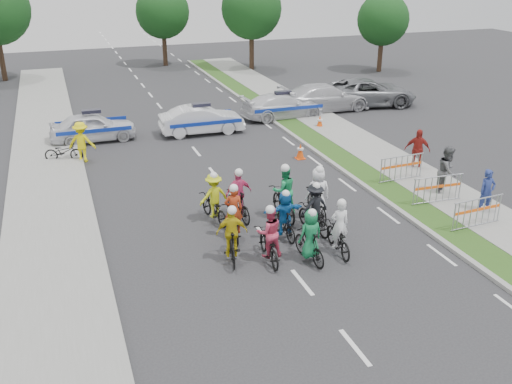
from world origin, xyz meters
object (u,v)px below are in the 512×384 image
object	(u,v)px
spectator_2	(417,150)
cone_0	(300,151)
rider_2	(269,240)
rider_5	(284,217)
rider_8	(284,198)
spectator_1	(447,171)
rider_1	(310,241)
police_car_1	(202,120)
rider_10	(214,202)
spectator_0	(487,192)
tree_4	(162,12)
rider_0	(338,235)
police_car_0	(93,127)
rider_4	(314,212)
rider_9	(238,200)
parked_bike	(64,152)
rider_6	(233,220)
rider_7	(317,199)
tree_2	(383,20)
police_car_2	(283,106)
rider_3	(232,239)
barrier_1	(437,191)
marshal_hiviz	(82,142)
tree_1	(252,9)
civilian_sedan	(325,98)
cone_1	(320,122)
barrier_0	(477,214)
civilian_suv	(367,92)

from	to	relation	value
spectator_2	cone_0	xyz separation A→B (m)	(-3.98, 2.95, -0.55)
rider_2	rider_5	distance (m)	1.58
rider_8	spectator_1	distance (m)	6.50
cone_0	rider_5	bearing A→B (deg)	-117.61
rider_1	spectator_1	size ratio (longest dim) A/B	0.91
police_car_1	rider_10	bearing A→B (deg)	169.78
rider_1	rider_10	distance (m)	4.06
rider_5	spectator_0	world-z (taller)	rider_5
spectator_1	tree_4	xyz separation A→B (m)	(-4.58, 30.12, 3.23)
rider_0	police_car_0	xyz separation A→B (m)	(-5.99, 14.02, 0.09)
rider_4	rider_9	world-z (taller)	rider_9
parked_bike	rider_9	bearing A→B (deg)	-131.96
rider_1	rider_6	world-z (taller)	rider_6
rider_4	rider_7	bearing A→B (deg)	-130.85
tree_2	police_car_1	bearing A→B (deg)	-146.40
rider_5	rider_1	bearing A→B (deg)	90.49
cone_0	rider_4	bearing A→B (deg)	-110.28
police_car_0	parked_bike	distance (m)	2.99
police_car_2	parked_bike	bearing A→B (deg)	102.91
spectator_0	rider_10	bearing A→B (deg)	168.44
rider_3	rider_9	bearing A→B (deg)	-100.36
spectator_2	barrier_1	distance (m)	3.63
rider_0	spectator_1	size ratio (longest dim) A/B	0.95
rider_7	parked_bike	distance (m)	12.04
rider_5	rider_7	distance (m)	1.80
rider_2	marshal_hiviz	world-z (taller)	rider_2
rider_8	tree_1	world-z (taller)	tree_1
rider_1	rider_3	distance (m)	2.29
cone_0	police_car_2	bearing A→B (deg)	74.45
rider_9	tree_4	size ratio (longest dim) A/B	0.30
rider_2	civilian_sedan	xyz separation A→B (m)	(9.26, 15.19, 0.09)
civilian_sedan	cone_0	distance (m)	8.58
police_car_0	cone_1	bearing A→B (deg)	-99.66
spectator_2	rider_1	bearing A→B (deg)	-111.64
rider_6	police_car_2	size ratio (longest dim) A/B	0.41
police_car_2	marshal_hiviz	bearing A→B (deg)	105.65
rider_3	rider_5	xyz separation A→B (m)	(2.01, 0.85, 0.02)
police_car_2	spectator_2	size ratio (longest dim) A/B	2.59
rider_6	rider_3	bearing A→B (deg)	80.32
police_car_1	marshal_hiviz	world-z (taller)	marshal_hiviz
rider_9	marshal_hiviz	bearing A→B (deg)	-67.04
police_car_0	barrier_0	bearing A→B (deg)	-142.96
civilian_suv	spectator_2	distance (m)	10.99
rider_8	police_car_1	distance (m)	10.62
police_car_2	tree_1	distance (m)	14.78
rider_3	tree_4	world-z (taller)	tree_4
civilian_suv	barrier_0	world-z (taller)	civilian_suv
rider_2	police_car_0	bearing A→B (deg)	-70.55
rider_9	rider_2	bearing A→B (deg)	81.81
police_car_1	spectator_2	distance (m)	10.82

